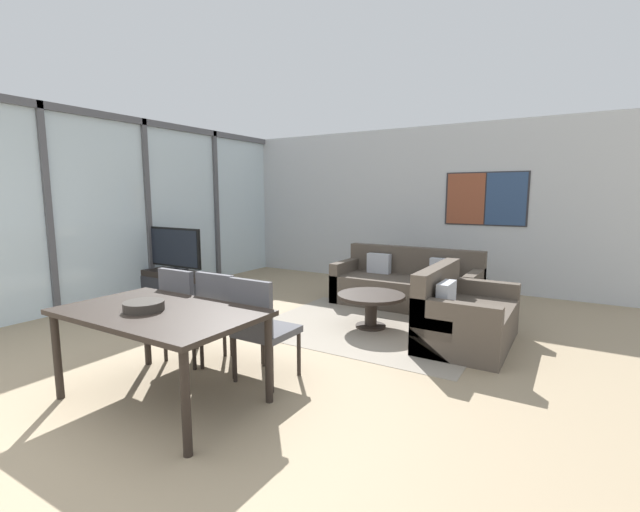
% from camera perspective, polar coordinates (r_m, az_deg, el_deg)
% --- Properties ---
extents(ground_plane, '(24.00, 24.00, 0.00)m').
position_cam_1_polar(ground_plane, '(3.53, -29.62, -20.24)').
color(ground_plane, '#9E896B').
extents(wall_back, '(7.43, 0.09, 2.80)m').
position_cam_1_polar(wall_back, '(8.01, 11.29, 6.49)').
color(wall_back, silver).
rests_on(wall_back, ground_plane).
extents(window_wall_left, '(0.07, 6.08, 2.80)m').
position_cam_1_polar(window_wall_left, '(7.48, -22.13, 6.94)').
color(window_wall_left, silver).
rests_on(window_wall_left, ground_plane).
extents(area_rug, '(2.58, 2.06, 0.01)m').
position_cam_1_polar(area_rug, '(5.37, 6.76, -9.38)').
color(area_rug, gray).
rests_on(area_rug, ground_plane).
extents(tv_console, '(1.63, 0.45, 0.42)m').
position_cam_1_polar(tv_console, '(7.19, -18.62, -3.57)').
color(tv_console, black).
rests_on(tv_console, ground_plane).
extents(television, '(1.11, 0.20, 0.69)m').
position_cam_1_polar(television, '(7.10, -18.81, 0.79)').
color(television, '#2D2D33').
rests_on(television, tv_console).
extents(sofa_main, '(2.07, 0.86, 0.83)m').
position_cam_1_polar(sofa_main, '(6.44, 11.53, -4.01)').
color(sofa_main, '#51473D').
rests_on(sofa_main, ground_plane).
extents(sofa_side, '(0.86, 1.37, 0.83)m').
position_cam_1_polar(sofa_side, '(4.98, 18.24, -7.86)').
color(sofa_side, '#51473D').
rests_on(sofa_side, ground_plane).
extents(coffee_table, '(0.82, 0.82, 0.42)m').
position_cam_1_polar(coffee_table, '(5.28, 6.82, -6.17)').
color(coffee_table, black).
rests_on(coffee_table, ground_plane).
extents(dining_table, '(1.59, 0.94, 0.74)m').
position_cam_1_polar(dining_table, '(3.56, -20.57, -7.88)').
color(dining_table, black).
rests_on(dining_table, ground_plane).
extents(dining_chair_left, '(0.46, 0.46, 0.93)m').
position_cam_1_polar(dining_chair_left, '(4.35, -17.26, -6.84)').
color(dining_chair_left, '#4C4C51').
rests_on(dining_chair_left, ground_plane).
extents(dining_chair_centre, '(0.46, 0.46, 0.93)m').
position_cam_1_polar(dining_chair_centre, '(4.06, -12.49, -7.72)').
color(dining_chair_centre, '#4C4C51').
rests_on(dining_chair_centre, ground_plane).
extents(dining_chair_right, '(0.46, 0.46, 0.93)m').
position_cam_1_polar(dining_chair_right, '(3.74, -7.90, -8.99)').
color(dining_chair_right, '#4C4C51').
rests_on(dining_chair_right, ground_plane).
extents(fruit_bowl, '(0.30, 0.30, 0.07)m').
position_cam_1_polar(fruit_bowl, '(3.56, -22.44, -6.10)').
color(fruit_bowl, '#332D28').
rests_on(fruit_bowl, dining_table).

